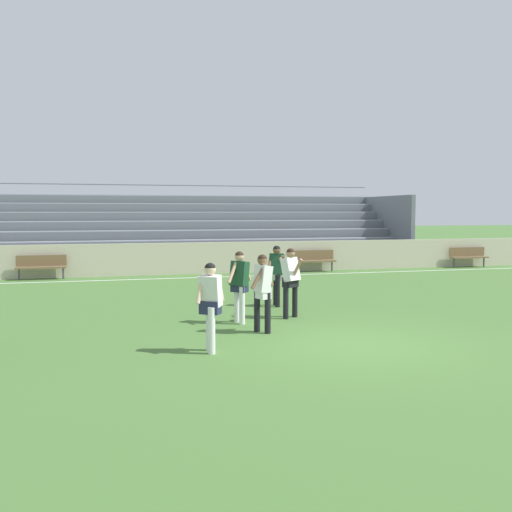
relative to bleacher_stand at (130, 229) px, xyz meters
The scene contains 13 objects.
ground_plane 16.99m from the bleacher_stand, 77.84° to the right, with size 160.00×160.00×0.00m, color #477033.
field_line_sideline 6.18m from the bleacher_stand, 53.14° to the right, with size 44.00×0.12×0.01m, color white.
sideline_wall 5.07m from the bleacher_stand, 43.98° to the right, with size 48.00×0.16×1.28m, color beige.
bleacher_stand is the anchor object (origin of this frame).
bench_near_wall_gap 5.25m from the bleacher_stand, 131.90° to the right, with size 1.80×0.40×0.90m.
bench_far_left 8.45m from the bleacher_stand, 27.03° to the right, with size 1.80×0.40×0.90m.
bench_near_bin 15.46m from the bleacher_stand, 14.29° to the right, with size 1.80×0.40×0.90m.
player_dark_trailing_run 13.99m from the bleacher_stand, 82.34° to the right, with size 0.67×0.48×1.64m.
player_white_deep_cover 13.92m from the bleacher_stand, 76.77° to the right, with size 0.50×0.69×1.67m.
player_white_wide_left 15.12m from the bleacher_stand, 82.03° to the right, with size 0.63×0.48×1.65m.
player_dark_dropping_back 12.32m from the bleacher_stand, 74.16° to the right, with size 0.64×0.49×1.64m.
player_white_on_ball 16.36m from the bleacher_stand, 87.40° to the right, with size 0.60×0.45×1.63m.
soccer_ball 13.78m from the bleacher_stand, 81.97° to the right, with size 0.22×0.22×0.22m, color yellow.
Camera 1 is at (-4.62, -9.84, 2.55)m, focal length 39.98 mm.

